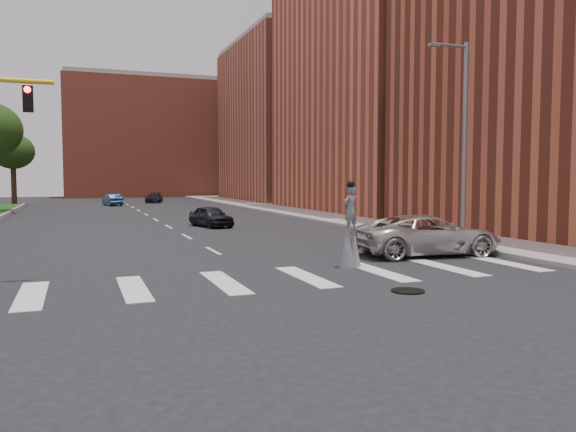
% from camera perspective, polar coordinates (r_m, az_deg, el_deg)
% --- Properties ---
extents(ground_plane, '(160.00, 160.00, 0.00)m').
position_cam_1_polar(ground_plane, '(15.99, -1.06, -7.10)').
color(ground_plane, black).
rests_on(ground_plane, ground).
extents(sidewalk_right, '(5.00, 90.00, 0.18)m').
position_cam_1_polar(sidewalk_right, '(43.67, 3.39, 0.07)').
color(sidewalk_right, gray).
rests_on(sidewalk_right, ground).
extents(manhole, '(0.90, 0.90, 0.04)m').
position_cam_1_polar(manhole, '(15.52, 12.07, -7.45)').
color(manhole, black).
rests_on(manhole, ground).
extents(building_mid, '(16.00, 22.00, 24.00)m').
position_cam_1_polar(building_mid, '(53.18, 10.82, 13.59)').
color(building_mid, '#C2573D').
rests_on(building_mid, ground).
extents(building_far, '(16.00, 22.00, 20.00)m').
position_cam_1_polar(building_far, '(74.31, 0.96, 9.34)').
color(building_far, '#B45942').
rests_on(building_far, ground).
extents(building_backdrop, '(26.00, 14.00, 18.00)m').
position_cam_1_polar(building_backdrop, '(93.65, -13.84, 7.51)').
color(building_backdrop, '#C2573D').
rests_on(building_backdrop, ground).
extents(streetlight, '(2.05, 0.20, 9.00)m').
position_cam_1_polar(streetlight, '(26.39, 17.33, 7.77)').
color(streetlight, slate).
rests_on(streetlight, ground).
extents(stilt_performer, '(0.82, 0.63, 2.96)m').
position_cam_1_polar(stilt_performer, '(19.12, 6.35, -1.84)').
color(stilt_performer, black).
rests_on(stilt_performer, ground).
extents(suv_crossing, '(5.94, 3.15, 1.59)m').
position_cam_1_polar(suv_crossing, '(22.71, 13.99, -1.89)').
color(suv_crossing, '#BCB9B1').
rests_on(suv_crossing, ground).
extents(car_near, '(2.40, 4.07, 1.30)m').
position_cam_1_polar(car_near, '(34.88, -7.84, -0.03)').
color(car_near, black).
rests_on(car_near, ground).
extents(car_mid, '(2.09, 3.97, 1.25)m').
position_cam_1_polar(car_mid, '(62.87, -17.41, 1.58)').
color(car_mid, navy).
rests_on(car_mid, ground).
extents(car_far, '(2.70, 4.38, 1.19)m').
position_cam_1_polar(car_far, '(68.81, -13.45, 1.82)').
color(car_far, black).
rests_on(car_far, ground).
extents(tree_7, '(4.47, 4.47, 7.72)m').
position_cam_1_polar(tree_7, '(67.64, -26.18, 5.86)').
color(tree_7, black).
rests_on(tree_7, ground).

